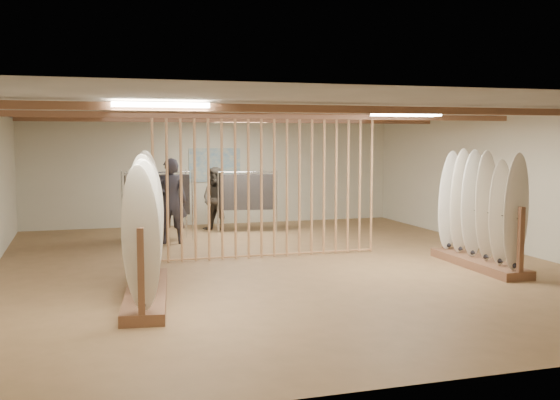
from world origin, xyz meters
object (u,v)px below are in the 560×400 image
object	(u,v)px
rack_left	(146,251)
shopper_b	(216,195)
shopper_a	(171,195)
clothing_rack_a	(157,195)
rack_right	(479,229)
clothing_rack_b	(247,192)

from	to	relation	value
rack_left	shopper_b	world-z (taller)	rack_left
shopper_a	shopper_b	size ratio (longest dim) A/B	1.18
shopper_b	clothing_rack_a	bearing A→B (deg)	-100.34
rack_right	clothing_rack_b	xyz separation A→B (m)	(-2.90, 5.59, 0.30)
rack_left	shopper_b	bearing A→B (deg)	77.78
clothing_rack_a	shopper_b	size ratio (longest dim) A/B	0.89
shopper_a	rack_left	bearing A→B (deg)	91.69
rack_right	rack_left	bearing A→B (deg)	-172.38
clothing_rack_a	shopper_b	bearing A→B (deg)	26.06
shopper_a	clothing_rack_b	bearing A→B (deg)	-133.99
rack_left	clothing_rack_a	size ratio (longest dim) A/B	1.86
rack_left	rack_right	bearing A→B (deg)	13.72
rack_right	clothing_rack_b	distance (m)	6.30
rack_left	shopper_a	distance (m)	5.03
rack_left	clothing_rack_b	xyz separation A→B (m)	(3.08, 6.21, 0.29)
shopper_a	shopper_b	xyz separation A→B (m)	(1.34, 1.61, -0.16)
rack_left	clothing_rack_b	bearing A→B (deg)	71.40
shopper_a	clothing_rack_a	bearing A→B (deg)	-45.56
rack_right	shopper_a	xyz separation A→B (m)	(-4.94, 4.29, 0.38)
rack_right	shopper_a	size ratio (longest dim) A/B	1.18
clothing_rack_a	shopper_a	bearing A→B (deg)	-69.88
clothing_rack_a	clothing_rack_b	bearing A→B (deg)	10.22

